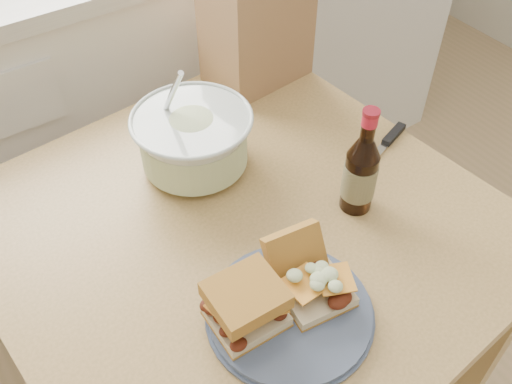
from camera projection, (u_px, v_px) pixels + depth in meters
cabinet_run at (114, 89)px, 1.81m from camera, size 2.50×0.64×0.94m
dining_table at (243, 258)px, 1.14m from camera, size 0.96×0.96×0.74m
plate at (290, 312)px, 0.92m from camera, size 0.27×0.27×0.02m
sandwich_left at (246, 305)px, 0.87m from camera, size 0.11×0.10×0.08m
sandwich_right at (309, 277)px, 0.92m from camera, size 0.12×0.16×0.09m
coleslaw_bowl at (194, 142)px, 1.13m from camera, size 0.24×0.24×0.24m
beer_bottle at (360, 173)px, 1.03m from camera, size 0.06×0.06×0.23m
knife at (388, 140)px, 1.22m from camera, size 0.19×0.08×0.01m
paper_bag at (257, 20)px, 1.29m from camera, size 0.25×0.17×0.30m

